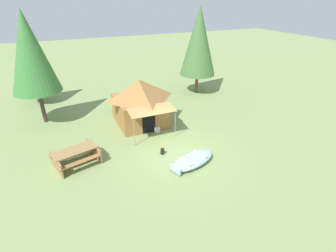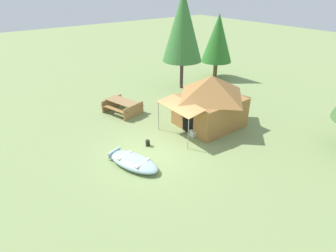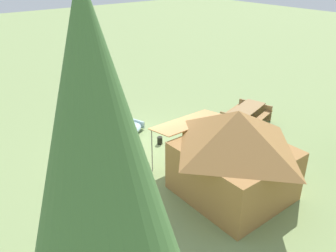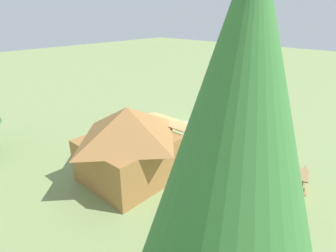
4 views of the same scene
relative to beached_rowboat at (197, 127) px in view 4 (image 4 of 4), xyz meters
The scene contains 7 objects.
ground_plane 1.37m from the beached_rowboat, 106.10° to the left, with size 80.00×80.00×0.00m, color #81965A.
beached_rowboat is the anchor object (origin of this frame).
canvas_cabin_tent 5.34m from the beached_rowboat, 98.85° to the left, with size 2.98×4.17×2.72m.
picnic_table 5.40m from the beached_rowboat, 155.92° to the left, with size 2.33×2.02×0.75m.
cooler_box 3.77m from the beached_rowboat, 94.89° to the left, with size 0.50×0.33×0.33m, color silver.
fuel_can 1.65m from the beached_rowboat, 125.50° to the left, with size 0.20×0.20×0.29m, color black.
pine_tree_far_center 10.62m from the beached_rowboat, 128.80° to the left, with size 2.69×2.69×6.50m.
Camera 4 is at (-7.30, 9.37, 5.66)m, focal length 29.66 mm.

